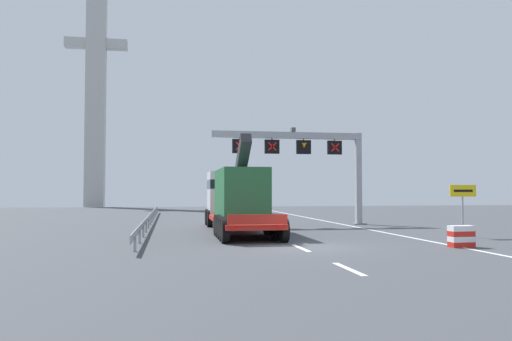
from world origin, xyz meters
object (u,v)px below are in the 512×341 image
(exit_sign_yellow, at_px, (463,198))
(bridge_pylon_distant, at_px, (96,73))
(crash_barrier_striped, at_px, (461,236))
(overhead_lane_gantry, at_px, (307,150))
(heavy_haul_truck_red, at_px, (235,197))

(exit_sign_yellow, relative_size, bridge_pylon_distant, 0.07)
(crash_barrier_striped, bearing_deg, bridge_pylon_distant, 111.59)
(exit_sign_yellow, bearing_deg, overhead_lane_gantry, 117.52)
(overhead_lane_gantry, xyz_separation_m, heavy_haul_truck_red, (-5.53, -4.01, -3.19))
(exit_sign_yellow, xyz_separation_m, crash_barrier_striped, (-2.74, -4.25, -1.56))
(bridge_pylon_distant, bearing_deg, overhead_lane_gantry, -64.94)
(crash_barrier_striped, bearing_deg, exit_sign_yellow, 57.20)
(overhead_lane_gantry, bearing_deg, exit_sign_yellow, -62.48)
(overhead_lane_gantry, distance_m, exit_sign_yellow, 12.06)
(heavy_haul_truck_red, relative_size, crash_barrier_striped, 13.89)
(heavy_haul_truck_red, height_order, exit_sign_yellow, heavy_haul_truck_red)
(heavy_haul_truck_red, xyz_separation_m, exit_sign_yellow, (10.91, -6.31, 0.02))
(bridge_pylon_distant, bearing_deg, exit_sign_yellow, -64.46)
(heavy_haul_truck_red, relative_size, exit_sign_yellow, 5.30)
(overhead_lane_gantry, relative_size, crash_barrier_striped, 10.71)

